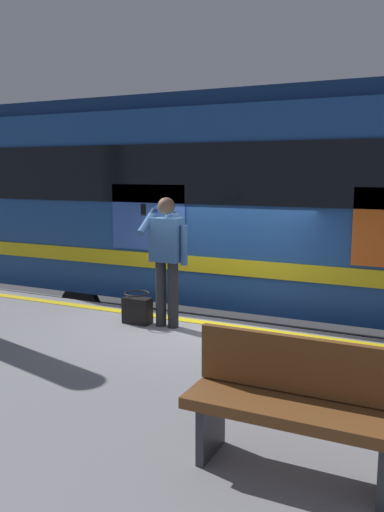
# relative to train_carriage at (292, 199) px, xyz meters

# --- Properties ---
(ground_plane) EXTENTS (24.78, 24.78, 0.00)m
(ground_plane) POSITION_rel_train_carriage_xyz_m (0.49, 2.12, -2.57)
(ground_plane) COLOR #3D3D3F
(platform) EXTENTS (16.52, 4.46, 1.01)m
(platform) POSITION_rel_train_carriage_xyz_m (0.49, 4.35, -2.06)
(platform) COLOR gray
(platform) RESTS_ON ground
(safety_line) EXTENTS (16.19, 0.16, 0.01)m
(safety_line) POSITION_rel_train_carriage_xyz_m (0.49, 2.42, -1.55)
(safety_line) COLOR yellow
(safety_line) RESTS_ON platform
(track_rail_near) EXTENTS (21.48, 0.08, 0.16)m
(track_rail_near) POSITION_rel_train_carriage_xyz_m (0.49, 0.71, -2.49)
(track_rail_near) COLOR slate
(track_rail_near) RESTS_ON ground
(track_rail_far) EXTENTS (21.48, 0.08, 0.16)m
(track_rail_far) POSITION_rel_train_carriage_xyz_m (0.49, -0.72, -2.49)
(track_rail_far) COLOR slate
(track_rail_far) RESTS_ON ground
(train_carriage) EXTENTS (10.77, 3.06, 4.06)m
(train_carriage) POSITION_rel_train_carriage_xyz_m (0.00, 0.00, 0.00)
(train_carriage) COLOR #1E478C
(train_carriage) RESTS_ON ground
(passenger) EXTENTS (0.57, 0.55, 1.69)m
(passenger) POSITION_rel_train_carriage_xyz_m (0.88, 2.77, -0.55)
(passenger) COLOR #262628
(passenger) RESTS_ON platform
(handbag) EXTENTS (0.38, 0.34, 0.42)m
(handbag) POSITION_rel_train_carriage_xyz_m (1.31, 2.82, -1.36)
(handbag) COLOR black
(handbag) RESTS_ON platform
(bench) EXTENTS (1.48, 0.44, 0.90)m
(bench) POSITION_rel_train_carriage_xyz_m (-1.49, 5.36, -1.07)
(bench) COLOR brown
(bench) RESTS_ON platform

